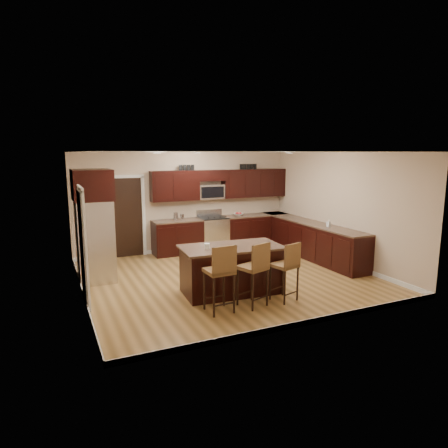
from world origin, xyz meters
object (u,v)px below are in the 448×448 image
range (213,233)px  refrigerator (94,224)px  stool_mid (255,267)px  island (231,271)px  stool_right (287,265)px  stool_left (221,271)px

range → refrigerator: (-3.30, -1.45, 0.74)m
stool_mid → range: bearing=59.1°
island → stool_mid: size_ratio=1.72×
island → stool_right: 1.14m
range → stool_left: 4.47m
range → island: 3.47m
range → stool_right: bearing=-94.0°
range → island: size_ratio=0.56×
range → refrigerator: bearing=-156.3°
stool_right → refrigerator: size_ratio=0.47×
stool_mid → stool_right: 0.66m
refrigerator → island: bearing=-39.2°
island → stool_left: bearing=-120.7°
stool_right → range: bearing=70.0°
island → stool_right: size_ratio=1.82×
range → stool_mid: stool_mid is taller
stool_left → stool_mid: bearing=-2.5°
stool_left → island: bearing=52.1°
island → refrigerator: size_ratio=0.85×
stool_mid → refrigerator: (-2.35, 2.71, 0.49)m
island → stool_mid: 0.90m
range → refrigerator: refrigerator is taller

